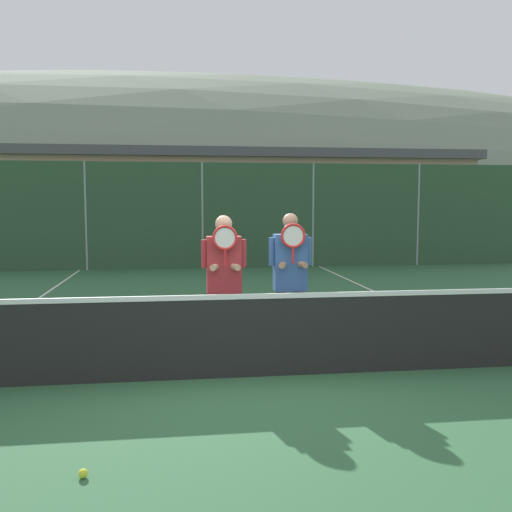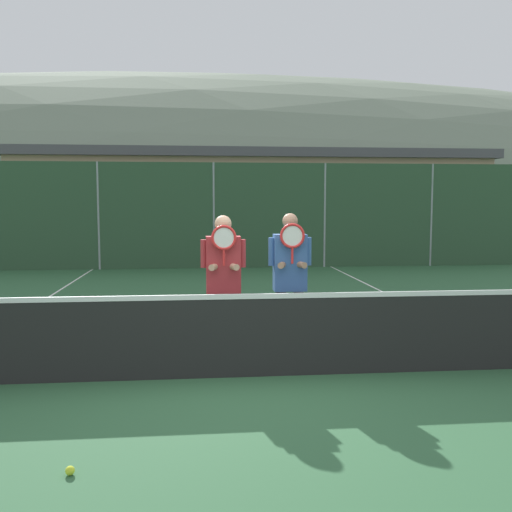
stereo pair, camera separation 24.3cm
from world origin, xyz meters
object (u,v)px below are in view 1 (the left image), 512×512
object	(u,v)px
car_center	(354,232)
car_right_of_center	(486,231)
car_far_left	(39,235)
car_left_of_center	(201,235)
player_center_left	(290,276)
player_leftmost	(224,277)
tennis_ball_on_court	(83,473)

from	to	relation	value
car_center	car_right_of_center	distance (m)	5.07
car_far_left	car_left_of_center	xyz separation A→B (m)	(5.40, -0.46, -0.05)
car_center	car_right_of_center	size ratio (longest dim) A/B	1.03
player_center_left	car_right_of_center	world-z (taller)	player_center_left
car_center	car_left_of_center	bearing A→B (deg)	179.74
car_left_of_center	player_center_left	bearing A→B (deg)	-87.12
player_center_left	car_left_of_center	size ratio (longest dim) A/B	0.39
player_center_left	car_center	bearing A→B (deg)	69.18
car_right_of_center	car_far_left	bearing A→B (deg)	179.01
player_center_left	player_leftmost	bearing A→B (deg)	-179.86
car_far_left	tennis_ball_on_court	bearing A→B (deg)	-75.95
player_leftmost	car_far_left	bearing A→B (deg)	111.85
player_leftmost	tennis_ball_on_court	world-z (taller)	player_leftmost
car_left_of_center	car_right_of_center	world-z (taller)	car_right_of_center
car_right_of_center	tennis_ball_on_court	distance (m)	19.57
car_left_of_center	car_center	distance (m)	5.37
car_center	car_right_of_center	world-z (taller)	car_center
player_center_left	car_center	world-z (taller)	player_center_left
car_far_left	tennis_ball_on_court	xyz separation A→B (m)	(3.95, -15.80, -0.87)
car_center	player_leftmost	bearing A→B (deg)	-114.05
player_leftmost	tennis_ball_on_court	size ratio (longest dim) A/B	26.79
tennis_ball_on_court	player_center_left	bearing A→B (deg)	53.88
player_center_left	car_right_of_center	bearing A→B (deg)	52.31
player_center_left	car_left_of_center	world-z (taller)	player_center_left
player_leftmost	tennis_ball_on_court	bearing A→B (deg)	-113.71
player_leftmost	player_center_left	distance (m)	0.82
car_left_of_center	player_leftmost	bearing A→B (deg)	-90.90
player_center_left	tennis_ball_on_court	xyz separation A→B (m)	(-2.07, -2.84, -1.04)
tennis_ball_on_court	car_left_of_center	bearing A→B (deg)	84.63
player_center_left	car_far_left	bearing A→B (deg)	114.92
player_leftmost	car_right_of_center	bearing A→B (deg)	50.05
car_far_left	car_center	distance (m)	10.78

